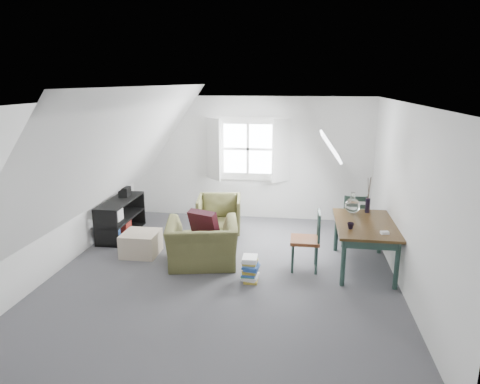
% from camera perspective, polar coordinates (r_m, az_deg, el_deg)
% --- Properties ---
extents(floor, '(5.50, 5.50, 0.00)m').
position_cam_1_polar(floor, '(6.56, -2.02, -10.57)').
color(floor, '#4A4A4E').
rests_on(floor, ground).
extents(ceiling, '(5.50, 5.50, 0.00)m').
position_cam_1_polar(ceiling, '(5.94, -2.24, 11.81)').
color(ceiling, white).
rests_on(ceiling, wall_back).
extents(wall_back, '(5.00, 0.00, 5.00)m').
position_cam_1_polar(wall_back, '(8.79, 1.09, 4.51)').
color(wall_back, silver).
rests_on(wall_back, ground).
extents(wall_front, '(5.00, 0.00, 5.00)m').
position_cam_1_polar(wall_front, '(3.61, -10.08, -10.82)').
color(wall_front, silver).
rests_on(wall_front, ground).
extents(wall_left, '(0.00, 5.50, 5.50)m').
position_cam_1_polar(wall_left, '(7.01, -22.65, 0.79)').
color(wall_left, silver).
rests_on(wall_left, ground).
extents(wall_right, '(0.00, 5.50, 5.50)m').
position_cam_1_polar(wall_right, '(6.20, 21.24, -0.77)').
color(wall_right, silver).
rests_on(wall_right, ground).
extents(slope_left, '(3.19, 5.50, 4.48)m').
position_cam_1_polar(slope_left, '(6.48, -15.84, 5.05)').
color(slope_left, white).
rests_on(slope_left, wall_left).
extents(slope_right, '(3.19, 5.50, 4.48)m').
position_cam_1_polar(slope_right, '(5.94, 12.74, 4.43)').
color(slope_right, white).
rests_on(slope_right, wall_right).
extents(dormer_window, '(1.71, 0.35, 1.30)m').
position_cam_1_polar(dormer_window, '(8.68, 1.03, 5.72)').
color(dormer_window, white).
rests_on(dormer_window, wall_back).
extents(skylight, '(0.35, 0.75, 0.47)m').
position_cam_1_polar(skylight, '(7.23, 11.98, 5.98)').
color(skylight, white).
rests_on(skylight, slope_right).
extents(armchair_near, '(1.24, 1.14, 0.70)m').
position_cam_1_polar(armchair_near, '(6.82, -4.98, -9.59)').
color(armchair_near, '#4D4D28').
rests_on(armchair_near, floor).
extents(armchair_far, '(0.88, 0.90, 0.73)m').
position_cam_1_polar(armchair_far, '(8.08, -2.77, -5.60)').
color(armchair_far, '#4D4D28').
rests_on(armchair_far, floor).
extents(throw_pillow, '(0.53, 0.42, 0.48)m').
position_cam_1_polar(throw_pillow, '(6.73, -4.81, -4.33)').
color(throw_pillow, '#370F18').
rests_on(throw_pillow, armchair_near).
extents(ottoman, '(0.57, 0.57, 0.38)m').
position_cam_1_polar(ottoman, '(7.29, -13.06, -6.69)').
color(ottoman, tan).
rests_on(ottoman, floor).
extents(dining_table, '(0.87, 1.45, 0.72)m').
position_cam_1_polar(dining_table, '(6.72, 16.31, -4.75)').
color(dining_table, '#36230E').
rests_on(dining_table, floor).
extents(demijohn, '(0.24, 0.24, 0.34)m').
position_cam_1_polar(demijohn, '(7.05, 14.76, -1.73)').
color(demijohn, silver).
rests_on(demijohn, dining_table).
extents(vase_twigs, '(0.08, 0.08, 0.59)m').
position_cam_1_polar(vase_twigs, '(7.19, 16.65, -1.63)').
color(vase_twigs, black).
rests_on(vase_twigs, dining_table).
extents(cup, '(0.11, 0.11, 0.09)m').
position_cam_1_polar(cup, '(6.37, 14.50, -4.77)').
color(cup, black).
rests_on(cup, dining_table).
extents(paper_box, '(0.12, 0.09, 0.04)m').
position_cam_1_polar(paper_box, '(6.30, 18.73, -5.16)').
color(paper_box, white).
rests_on(paper_box, dining_table).
extents(dining_chair_far, '(0.43, 0.43, 0.93)m').
position_cam_1_polar(dining_chair_far, '(7.66, 14.89, -3.42)').
color(dining_chair_far, brown).
rests_on(dining_chair_far, floor).
extents(dining_chair_near, '(0.43, 0.43, 0.92)m').
position_cam_1_polar(dining_chair_near, '(6.54, 8.98, -6.25)').
color(dining_chair_near, brown).
rests_on(dining_chair_near, floor).
extents(media_shelf, '(0.44, 1.31, 0.67)m').
position_cam_1_polar(media_shelf, '(8.22, -15.70, -3.57)').
color(media_shelf, black).
rests_on(media_shelf, floor).
extents(electronics_box, '(0.18, 0.24, 0.19)m').
position_cam_1_polar(electronics_box, '(8.35, -15.10, -0.02)').
color(electronics_box, black).
rests_on(electronics_box, media_shelf).
extents(magazine_stack, '(0.27, 0.32, 0.37)m').
position_cam_1_polar(magazine_stack, '(6.20, 1.37, -10.23)').
color(magazine_stack, '#B29933').
rests_on(magazine_stack, floor).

